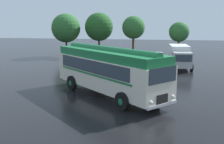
{
  "coord_description": "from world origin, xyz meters",
  "views": [
    {
      "loc": [
        2.74,
        -18.13,
        5.14
      ],
      "look_at": [
        -0.79,
        1.03,
        1.4
      ],
      "focal_mm": 42.0,
      "sensor_mm": 36.0,
      "label": 1
    }
  ],
  "objects_px": {
    "car_mid_left": "(130,59)",
    "box_van": "(179,56)",
    "car_near_left": "(106,58)",
    "car_mid_right": "(154,60)",
    "vintage_bus": "(108,69)"
  },
  "relations": [
    {
      "from": "car_mid_left",
      "to": "box_van",
      "type": "xyz_separation_m",
      "value": [
        5.59,
        0.08,
        0.52
      ]
    },
    {
      "from": "car_near_left",
      "to": "box_van",
      "type": "distance_m",
      "value": 8.59
    },
    {
      "from": "car_near_left",
      "to": "car_mid_left",
      "type": "xyz_separation_m",
      "value": [
        2.98,
        -0.13,
        0.0
      ]
    },
    {
      "from": "car_mid_right",
      "to": "box_van",
      "type": "bearing_deg",
      "value": 5.96
    },
    {
      "from": "car_near_left",
      "to": "box_van",
      "type": "xyz_separation_m",
      "value": [
        8.57,
        -0.05,
        0.52
      ]
    },
    {
      "from": "car_mid_left",
      "to": "car_mid_right",
      "type": "distance_m",
      "value": 2.82
    },
    {
      "from": "vintage_bus",
      "to": "car_near_left",
      "type": "bearing_deg",
      "value": 102.62
    },
    {
      "from": "car_mid_left",
      "to": "car_mid_right",
      "type": "xyz_separation_m",
      "value": [
        2.81,
        -0.21,
        0.0
      ]
    },
    {
      "from": "car_mid_left",
      "to": "box_van",
      "type": "relative_size",
      "value": 0.75
    },
    {
      "from": "box_van",
      "to": "car_near_left",
      "type": "bearing_deg",
      "value": 179.69
    },
    {
      "from": "vintage_bus",
      "to": "box_van",
      "type": "distance_m",
      "value": 13.98
    },
    {
      "from": "vintage_bus",
      "to": "car_mid_right",
      "type": "xyz_separation_m",
      "value": [
        2.93,
        12.46,
        -1.05
      ]
    },
    {
      "from": "car_mid_left",
      "to": "vintage_bus",
      "type": "bearing_deg",
      "value": -90.53
    },
    {
      "from": "vintage_bus",
      "to": "car_mid_right",
      "type": "height_order",
      "value": "vintage_bus"
    },
    {
      "from": "box_van",
      "to": "vintage_bus",
      "type": "bearing_deg",
      "value": -114.12
    }
  ]
}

